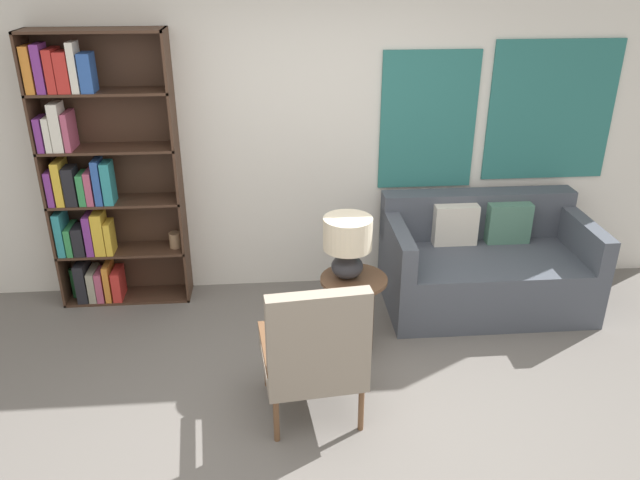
{
  "coord_description": "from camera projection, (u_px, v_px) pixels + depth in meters",
  "views": [
    {
      "loc": [
        -0.3,
        -2.9,
        2.68
      ],
      "look_at": [
        0.01,
        0.93,
        0.9
      ],
      "focal_mm": 35.0,
      "sensor_mm": 36.0,
      "label": 1
    }
  ],
  "objects": [
    {
      "name": "couch",
      "position": [
        484.0,
        265.0,
        5.13
      ],
      "size": [
        1.62,
        0.93,
        0.87
      ],
      "color": "#474C56",
      "rests_on": "ground_plane"
    },
    {
      "name": "table_lamp",
      "position": [
        348.0,
        242.0,
        4.34
      ],
      "size": [
        0.34,
        0.34,
        0.46
      ],
      "color": "#2D2D33",
      "rests_on": "side_table"
    },
    {
      "name": "ground_plane",
      "position": [
        331.0,
        439.0,
        3.77
      ],
      "size": [
        14.0,
        14.0,
        0.0
      ],
      "primitive_type": "plane",
      "color": "#66605B"
    },
    {
      "name": "side_table",
      "position": [
        354.0,
        287.0,
        4.47
      ],
      "size": [
        0.48,
        0.48,
        0.56
      ],
      "color": "brown",
      "rests_on": "ground_plane"
    },
    {
      "name": "wall_back",
      "position": [
        315.0,
        132.0,
        5.04
      ],
      "size": [
        6.4,
        0.08,
        2.7
      ],
      "color": "silver",
      "rests_on": "ground_plane"
    },
    {
      "name": "armchair",
      "position": [
        315.0,
        351.0,
        3.71
      ],
      "size": [
        0.66,
        0.67,
        0.98
      ],
      "color": "brown",
      "rests_on": "ground_plane"
    },
    {
      "name": "bookshelf",
      "position": [
        94.0,
        182.0,
        4.87
      ],
      "size": [
        1.03,
        0.3,
        2.18
      ],
      "color": "#422B1E",
      "rests_on": "ground_plane"
    }
  ]
}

